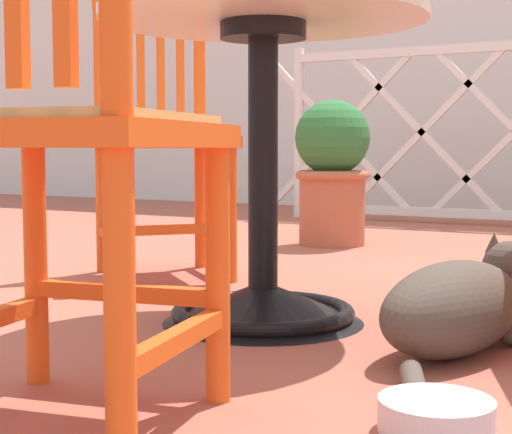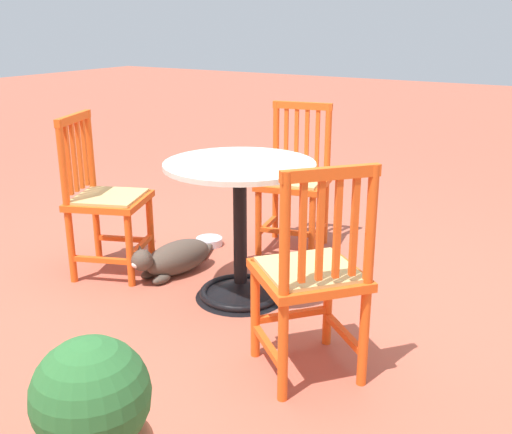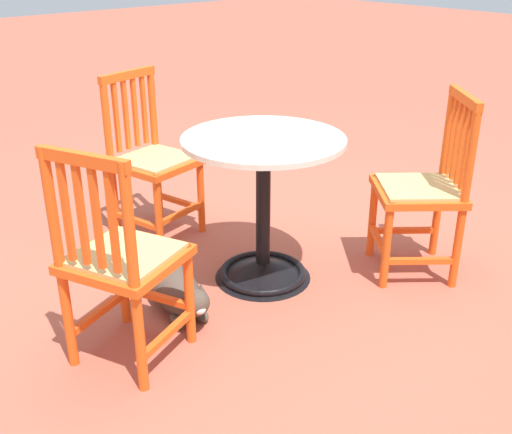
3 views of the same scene
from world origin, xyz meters
TOP-DOWN VIEW (x-y plane):
  - ground_plane at (0.00, 0.00)m, footprint 24.00×24.00m
  - cafe_table at (0.13, -0.09)m, footprint 0.76×0.76m
  - orange_chair_near_fence at (0.24, -0.89)m, footprint 0.47×0.47m
  - orange_chair_by_planter at (0.97, 0.02)m, footprint 0.52×0.52m
  - orange_chair_at_corner at (-0.50, 0.37)m, footprint 0.56×0.56m
  - tabby_cat at (0.62, -0.14)m, footprint 0.29×0.75m
  - pet_water_bowl at (0.72, -0.63)m, footprint 0.17×0.17m

SIDE VIEW (x-z plane):
  - ground_plane at x=0.00m, z-range 0.00..0.00m
  - pet_water_bowl at x=0.72m, z-range 0.00..0.05m
  - tabby_cat at x=0.62m, z-range -0.02..0.21m
  - cafe_table at x=0.13m, z-range -0.08..0.65m
  - orange_chair_near_fence at x=0.24m, z-range -0.02..0.89m
  - orange_chair_by_planter at x=0.97m, z-range -0.02..0.89m
  - orange_chair_at_corner at x=-0.50m, z-range -0.02..0.89m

